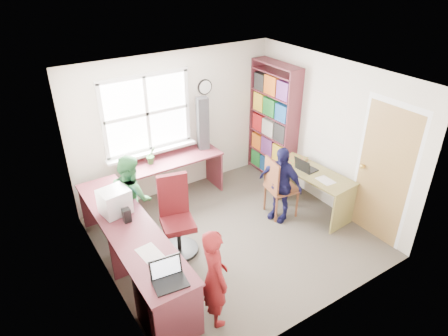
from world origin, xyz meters
name	(u,v)px	position (x,y,z in m)	size (l,w,h in m)	color
room	(231,162)	(0.01, 0.10, 1.22)	(3.64, 3.44, 2.44)	#433C34
l_desk	(158,256)	(-1.31, -0.28, 0.46)	(2.38, 2.95, 0.75)	maroon
right_desk	(315,184)	(1.45, -0.13, 0.50)	(0.66, 1.25, 0.69)	olive
bookshelf	(273,125)	(1.65, 1.19, 1.00)	(0.30, 1.02, 2.10)	maroon
swivel_chair	(177,220)	(-0.80, 0.23, 0.49)	(0.63, 0.63, 1.13)	black
wooden_chair	(278,185)	(0.90, 0.11, 0.54)	(0.50, 0.50, 1.00)	brown
crt_monitor	(115,202)	(-1.53, 0.45, 0.93)	(0.40, 0.36, 0.35)	silver
laptop_left	(168,277)	(-1.49, -1.00, 0.81)	(0.38, 0.33, 0.24)	black
laptop_right	(305,167)	(1.38, 0.04, 0.74)	(0.28, 0.33, 0.21)	black
speaker_a	(127,215)	(-1.48, 0.20, 0.84)	(0.09, 0.09, 0.19)	black
speaker_b	(109,194)	(-1.50, 0.82, 0.83)	(0.10, 0.10, 0.16)	black
cd_tower	(203,124)	(0.38, 1.49, 1.20)	(0.21, 0.20, 0.91)	black
game_box	(295,160)	(1.45, 0.34, 0.73)	(0.39, 0.39, 0.06)	red
paper_a	(150,253)	(-1.49, -0.50, 0.75)	(0.25, 0.33, 0.00)	beige
paper_b	(325,180)	(1.42, -0.37, 0.70)	(0.20, 0.28, 0.00)	beige
potted_plant	(151,155)	(-0.59, 1.46, 0.89)	(0.15, 0.12, 0.28)	#2C6729
person_red	(214,277)	(-1.00, -1.11, 0.62)	(0.46, 0.30, 1.25)	maroon
person_green	(132,198)	(-1.19, 0.82, 0.66)	(0.64, 0.50, 1.32)	#317A3D
person_navy	(280,184)	(0.87, 0.02, 0.62)	(0.72, 0.30, 1.23)	#131239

